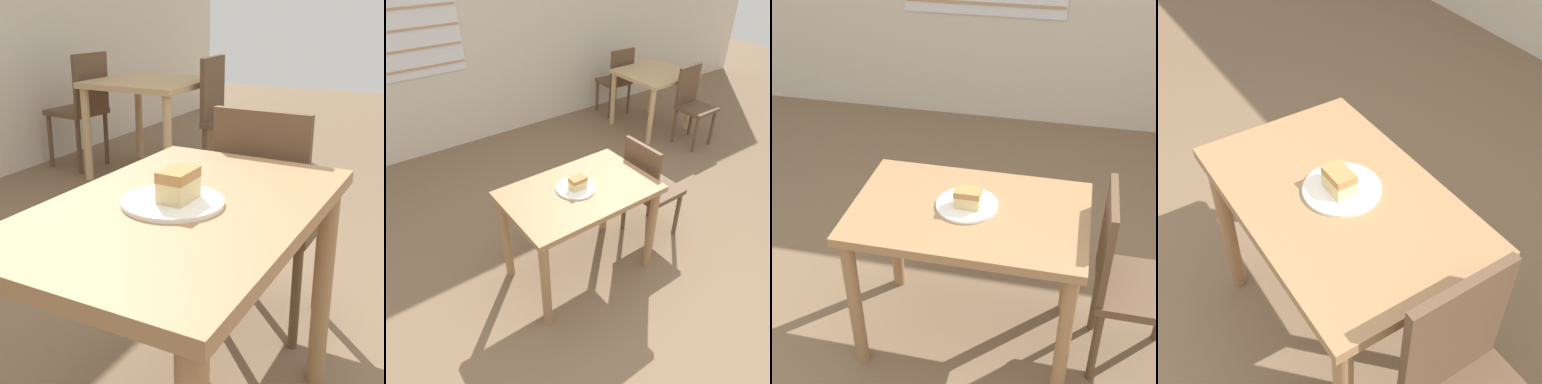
# 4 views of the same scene
# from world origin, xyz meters

# --- Properties ---
(ground_plane) EXTENTS (14.00, 14.00, 0.00)m
(ground_plane) POSITION_xyz_m (0.00, 0.00, 0.00)
(ground_plane) COLOR #7A6047
(wall_back) EXTENTS (10.00, 0.10, 2.80)m
(wall_back) POSITION_xyz_m (-0.00, 3.03, 1.41)
(wall_back) COLOR beige
(wall_back) RESTS_ON ground_plane
(dining_table_near) EXTENTS (0.99, 0.63, 0.74)m
(dining_table_near) POSITION_xyz_m (-0.05, 0.56, 0.62)
(dining_table_near) COLOR #9E754C
(dining_table_near) RESTS_ON ground_plane
(dining_table_far) EXTENTS (0.77, 0.78, 0.71)m
(dining_table_far) POSITION_xyz_m (2.15, 2.06, 0.59)
(dining_table_far) COLOR tan
(dining_table_far) RESTS_ON ground_plane
(chair_near_window) EXTENTS (0.37, 0.37, 0.89)m
(chair_near_window) POSITION_xyz_m (0.63, 0.57, 0.48)
(chair_near_window) COLOR brown
(chair_near_window) RESTS_ON ground_plane
(chair_far_corner) EXTENTS (0.38, 0.38, 0.89)m
(chair_far_corner) POSITION_xyz_m (2.23, 1.49, 0.48)
(chair_far_corner) COLOR brown
(chair_far_corner) RESTS_ON ground_plane
(chair_far_opposite) EXTENTS (0.40, 0.40, 0.89)m
(chair_far_opposite) POSITION_xyz_m (2.06, 2.63, 0.48)
(chair_far_opposite) COLOR brown
(chair_far_opposite) RESTS_ON ground_plane
(plate) EXTENTS (0.26, 0.26, 0.01)m
(plate) POSITION_xyz_m (-0.06, 0.58, 0.75)
(plate) COLOR white
(plate) RESTS_ON dining_table_near
(cake_slice) EXTENTS (0.11, 0.07, 0.08)m
(cake_slice) POSITION_xyz_m (-0.05, 0.56, 0.80)
(cake_slice) COLOR #E5CC89
(cake_slice) RESTS_ON plate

